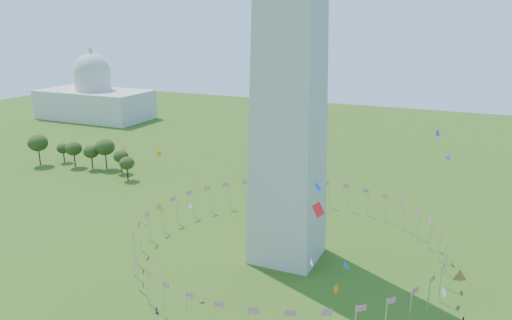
% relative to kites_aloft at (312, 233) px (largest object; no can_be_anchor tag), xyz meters
% --- Properties ---
extents(flag_ring, '(80.24, 80.24, 9.00)m').
position_rel_kites_aloft_xyz_m(flag_ring, '(-14.24, 23.54, -14.48)').
color(flag_ring, silver).
rests_on(flag_ring, ground).
extents(capitol_building, '(70.00, 35.00, 46.00)m').
position_rel_kites_aloft_xyz_m(capitol_building, '(-194.24, 153.54, 4.02)').
color(capitol_building, beige).
rests_on(capitol_building, ground).
extents(kites_aloft, '(124.86, 66.49, 35.44)m').
position_rel_kites_aloft_xyz_m(kites_aloft, '(0.00, 0.00, 0.00)').
color(kites_aloft, blue).
rests_on(kites_aloft, ground).
extents(tree_line_west, '(55.64, 15.87, 13.29)m').
position_rel_kites_aloft_xyz_m(tree_line_west, '(-122.58, 64.29, -13.25)').
color(tree_line_west, '#374E1A').
rests_on(tree_line_west, ground).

